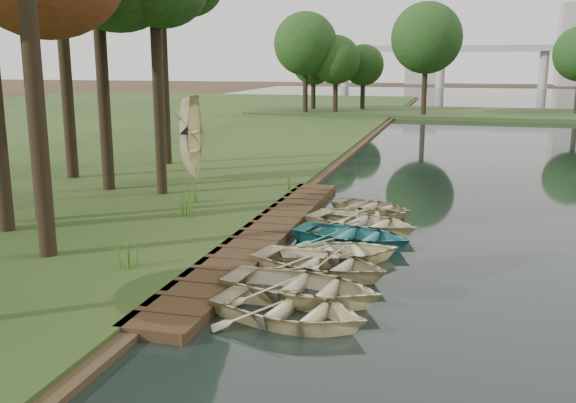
% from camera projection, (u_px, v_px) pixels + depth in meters
% --- Properties ---
extents(ground, '(300.00, 300.00, 0.00)m').
position_uv_depth(ground, '(313.00, 243.00, 20.03)').
color(ground, '#3D2F1D').
extents(boardwalk, '(1.60, 16.00, 0.30)m').
position_uv_depth(boardwalk, '(264.00, 235.00, 20.40)').
color(boardwalk, '#372615').
rests_on(boardwalk, ground).
extents(peninsula, '(50.00, 14.00, 0.45)m').
position_uv_depth(peninsula, '(498.00, 114.00, 65.17)').
color(peninsula, '#2F461F').
rests_on(peninsula, ground).
extents(far_trees, '(45.60, 5.60, 8.80)m').
position_uv_depth(far_trees, '(467.00, 52.00, 64.68)').
color(far_trees, black).
rests_on(far_trees, peninsula).
extents(bridge, '(95.90, 4.00, 8.60)m').
position_uv_depth(bridge, '(504.00, 53.00, 128.69)').
color(bridge, '#A5A5A0').
rests_on(bridge, ground).
extents(building_b, '(8.00, 8.00, 12.00)m').
position_uv_depth(building_b, '(423.00, 59.00, 156.86)').
color(building_b, '#A5A5A0').
rests_on(building_b, ground).
extents(rowboat_0, '(4.01, 3.23, 0.74)m').
position_uv_depth(rowboat_0, '(289.00, 306.00, 13.77)').
color(rowboat_0, beige).
rests_on(rowboat_0, water).
extents(rowboat_1, '(4.28, 3.36, 0.81)m').
position_uv_depth(rowboat_1, '(301.00, 283.00, 15.07)').
color(rowboat_1, beige).
rests_on(rowboat_1, water).
extents(rowboat_2, '(4.37, 3.61, 0.78)m').
position_uv_depth(rowboat_2, '(320.00, 260.00, 16.84)').
color(rowboat_2, beige).
rests_on(rowboat_2, water).
extents(rowboat_3, '(4.11, 3.61, 0.71)m').
position_uv_depth(rowboat_3, '(340.00, 250.00, 17.92)').
color(rowboat_3, beige).
rests_on(rowboat_3, water).
extents(rowboat_4, '(4.21, 3.42, 0.77)m').
position_uv_depth(rowboat_4, '(352.00, 233.00, 19.55)').
color(rowboat_4, teal).
rests_on(rowboat_4, water).
extents(rowboat_5, '(4.50, 3.81, 0.79)m').
position_uv_depth(rowboat_5, '(362.00, 220.00, 21.10)').
color(rowboat_5, beige).
rests_on(rowboat_5, water).
extents(rowboat_6, '(3.48, 2.81, 0.64)m').
position_uv_depth(rowboat_6, '(363.00, 212.00, 22.57)').
color(rowboat_6, beige).
rests_on(rowboat_6, water).
extents(rowboat_7, '(3.82, 3.35, 0.66)m').
position_uv_depth(rowboat_7, '(372.00, 205.00, 23.66)').
color(rowboat_7, beige).
rests_on(rowboat_7, water).
extents(stored_rowboat, '(3.82, 2.77, 0.78)m').
position_uv_depth(stored_rowboat, '(194.00, 171.00, 29.01)').
color(stored_rowboat, beige).
rests_on(stored_rowboat, bank).
extents(reeds_0, '(0.60, 0.60, 0.99)m').
position_uv_depth(reeds_0, '(125.00, 249.00, 16.66)').
color(reeds_0, '#3F661E').
rests_on(reeds_0, bank).
extents(reeds_1, '(0.60, 0.60, 1.09)m').
position_uv_depth(reeds_1, '(191.00, 188.00, 24.27)').
color(reeds_1, '#3F661E').
rests_on(reeds_1, bank).
extents(reeds_2, '(0.60, 0.60, 1.02)m').
position_uv_depth(reeds_2, '(185.00, 202.00, 22.03)').
color(reeds_2, '#3F661E').
rests_on(reeds_2, bank).
extents(reeds_3, '(0.60, 0.60, 0.95)m').
position_uv_depth(reeds_3, '(287.00, 179.00, 26.66)').
color(reeds_3, '#3F661E').
rests_on(reeds_3, bank).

